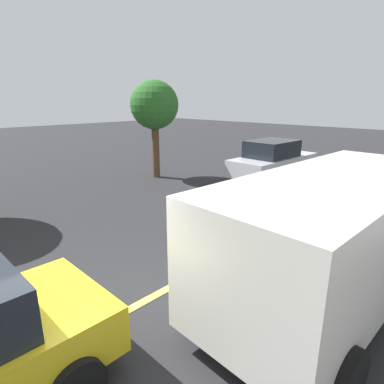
% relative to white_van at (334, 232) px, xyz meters
% --- Properties ---
extents(ground_plane, '(80.00, 80.00, 0.00)m').
position_rel_white_van_xyz_m(ground_plane, '(-3.62, 2.18, -1.27)').
color(ground_plane, '#262628').
extents(lane_marking_centre, '(28.00, 0.16, 0.01)m').
position_rel_white_van_xyz_m(lane_marking_centre, '(-0.62, 2.18, -1.26)').
color(lane_marking_centre, '#E0D14C').
extents(white_van, '(5.27, 2.42, 2.20)m').
position_rel_white_van_xyz_m(white_van, '(0.00, 0.00, 0.00)').
color(white_van, silver).
rests_on(white_van, ground_plane).
extents(car_silver_near_curb, '(4.47, 2.06, 1.69)m').
position_rel_white_van_xyz_m(car_silver_near_curb, '(6.94, 5.16, -0.43)').
color(car_silver_near_curb, '#B7BABF').
rests_on(car_silver_near_curb, ground_plane).
extents(tree_centre_verge, '(2.03, 2.03, 4.11)m').
position_rel_white_van_xyz_m(tree_centre_verge, '(3.80, 9.11, 1.78)').
color(tree_centre_verge, '#513823').
rests_on(tree_centre_verge, ground_plane).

